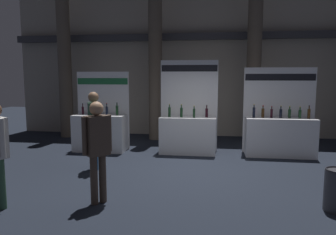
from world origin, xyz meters
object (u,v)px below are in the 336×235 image
(visitor_4, at_px, (97,143))
(exhibitor_booth_1, at_px, (188,131))
(exhibitor_booth_0, at_px, (100,130))
(exhibitor_booth_2, at_px, (280,133))
(visitor_3, at_px, (94,123))

(visitor_4, bearing_deg, exhibitor_booth_1, -155.04)
(exhibitor_booth_0, xyz_separation_m, exhibitor_booth_1, (2.52, 0.08, 0.03))
(exhibitor_booth_0, distance_m, visitor_4, 3.99)
(exhibitor_booth_2, bearing_deg, exhibitor_booth_1, -179.21)
(exhibitor_booth_0, height_order, exhibitor_booth_1, exhibitor_booth_1)
(exhibitor_booth_1, relative_size, visitor_4, 1.50)
(exhibitor_booth_1, distance_m, visitor_3, 2.79)
(visitor_3, height_order, visitor_4, visitor_3)
(visitor_4, bearing_deg, exhibitor_booth_0, -118.22)
(visitor_3, distance_m, visitor_4, 2.08)
(exhibitor_booth_2, distance_m, visitor_3, 4.88)
(exhibitor_booth_1, distance_m, visitor_4, 4.02)
(exhibitor_booth_1, xyz_separation_m, exhibitor_booth_2, (2.47, 0.03, -0.02))
(exhibitor_booth_0, relative_size, visitor_4, 1.31)
(exhibitor_booth_0, bearing_deg, exhibitor_booth_2, 1.26)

